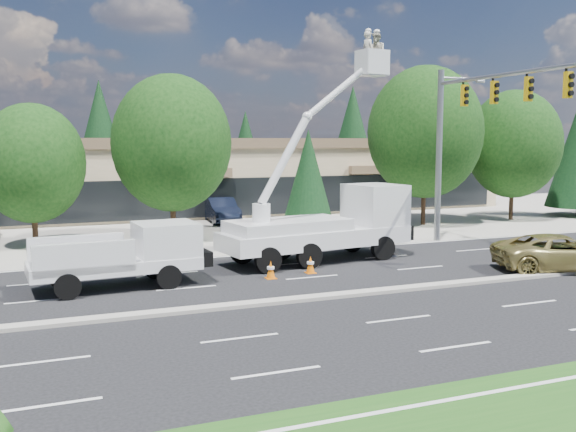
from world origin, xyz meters
name	(u,v)px	position (x,y,z in m)	size (l,w,h in m)	color
ground	(350,296)	(0.00, 0.00, 0.00)	(140.00, 140.00, 0.00)	black
concrete_apron	(204,225)	(0.00, 20.00, 0.01)	(140.00, 22.00, 0.01)	gray
road_median	(350,294)	(0.00, 0.00, 0.06)	(120.00, 0.55, 0.12)	gray
strip_mall	(171,173)	(0.00, 29.97, 2.83)	(50.40, 15.40, 5.50)	tan
tree_front_c	(32,163)	(-10.00, 15.00, 4.21)	(5.19, 5.19, 7.20)	#332114
tree_front_d	(172,143)	(-3.00, 15.00, 5.20)	(6.40, 6.40, 8.88)	#332114
tree_front_e	(308,177)	(5.00, 15.00, 3.22)	(3.05, 3.05, 6.01)	#332114
tree_front_f	(425,132)	(13.00, 15.00, 5.86)	(7.21, 7.21, 10.01)	#332114
tree_front_g	(514,144)	(20.00, 15.00, 5.09)	(6.27, 6.27, 8.71)	#332114
tree_back_b	(100,135)	(-4.00, 42.00, 5.81)	(5.50, 5.50, 10.84)	#332114
tree_back_c	(246,150)	(10.00, 42.00, 4.43)	(4.19, 4.19, 8.25)	#332114
tree_back_d	(352,135)	(22.00, 42.00, 5.96)	(5.64, 5.64, 11.11)	#332114
signal_mast	(466,126)	(10.03, 7.04, 6.06)	(2.76, 10.16, 9.00)	gray
utility_pickup	(128,261)	(-6.93, 4.23, 0.95)	(6.14, 2.71, 2.30)	silver
bucket_truck	(333,211)	(2.43, 6.33, 2.22)	(9.19, 3.84, 10.33)	silver
traffic_cone_b	(271,270)	(-1.58, 3.61, 0.34)	(0.40, 0.40, 0.70)	orange
traffic_cone_c	(310,265)	(0.28, 3.99, 0.34)	(0.40, 0.40, 0.70)	orange
minivan	(561,253)	(10.07, 0.60, 0.75)	(2.49, 5.41, 1.50)	#9C8D4B
parked_car_east	(221,210)	(1.42, 21.00, 0.81)	(1.71, 4.90, 1.62)	black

